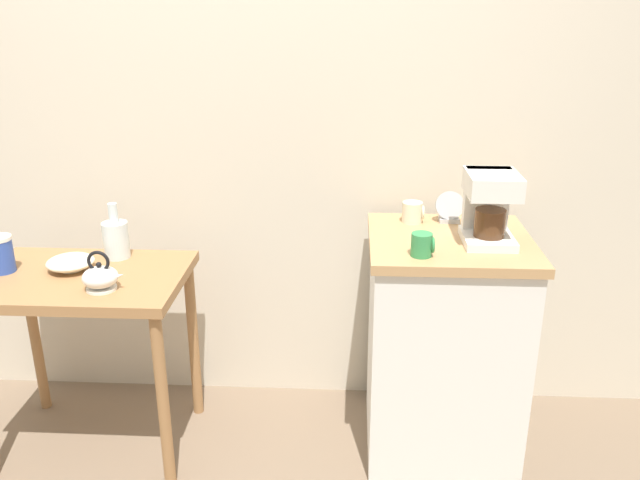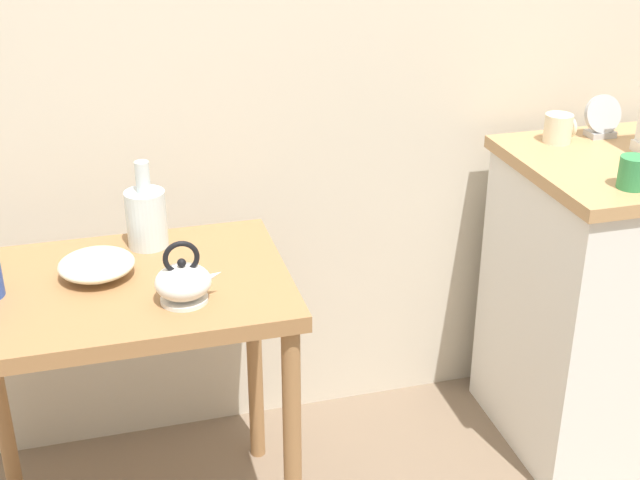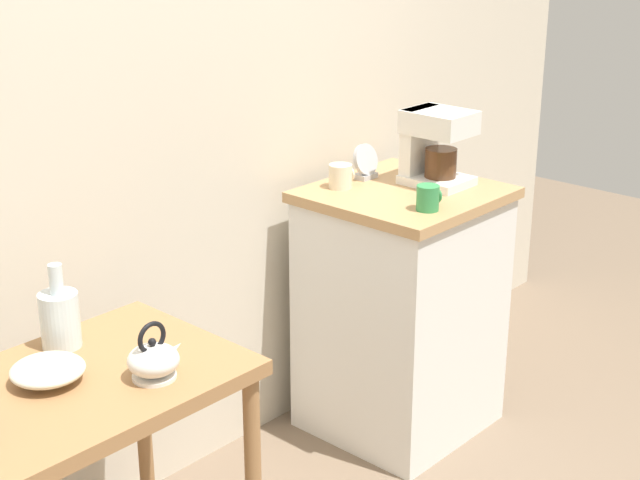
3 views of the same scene
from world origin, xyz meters
name	(u,v)px [view 2 (image 2 of 3)]	position (x,y,z in m)	size (l,w,h in m)	color
ground_plane	(356,479)	(0.00, 0.00, 0.00)	(8.00, 8.00, 0.00)	#7A6651
wooden_table	(126,324)	(-0.60, -0.04, 0.64)	(0.78, 0.54, 0.76)	#9E7044
kitchen_counter	(608,301)	(0.79, 0.04, 0.45)	(0.60, 0.58, 0.90)	white
bowl_stoneware	(97,266)	(-0.65, 0.00, 0.79)	(0.18, 0.18, 0.06)	beige
teakettle	(184,282)	(-0.47, -0.17, 0.81)	(0.15, 0.13, 0.15)	white
glass_carafe_vase	(146,216)	(-0.52, 0.14, 0.84)	(0.10, 0.10, 0.23)	silver
mug_small_cream	(559,128)	(0.66, 0.22, 0.94)	(0.09, 0.08, 0.08)	beige
mug_tall_green	(634,172)	(0.66, -0.15, 0.94)	(0.08, 0.07, 0.08)	#338C4C
table_clock	(602,118)	(0.80, 0.23, 0.96)	(0.11, 0.06, 0.12)	#B2B5BA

